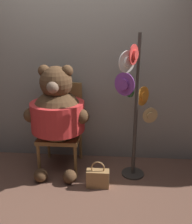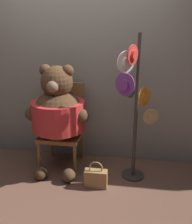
# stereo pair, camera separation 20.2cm
# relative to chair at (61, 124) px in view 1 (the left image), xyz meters

# --- Properties ---
(ground_plane) EXTENTS (14.00, 14.00, 0.00)m
(ground_plane) POSITION_rel_chair_xyz_m (0.17, -0.52, -0.56)
(ground_plane) COLOR brown
(wall_back) EXTENTS (8.00, 0.10, 2.60)m
(wall_back) POSITION_rel_chair_xyz_m (0.17, 0.27, 0.74)
(wall_back) COLOR gray
(wall_back) RESTS_ON ground_plane
(chair) EXTENTS (0.52, 0.52, 1.09)m
(chair) POSITION_rel_chair_xyz_m (0.00, 0.00, 0.00)
(chair) COLOR olive
(chair) RESTS_ON ground_plane
(teddy_bear) EXTENTS (0.79, 0.70, 1.36)m
(teddy_bear) POSITION_rel_chair_xyz_m (0.00, -0.19, 0.22)
(teddy_bear) COLOR #4C331E
(teddy_bear) RESTS_ON ground_plane
(hat_display_rack) EXTENTS (0.52, 0.43, 1.72)m
(hat_display_rack) POSITION_rel_chair_xyz_m (0.91, -0.21, 0.40)
(hat_display_rack) COLOR #332D28
(hat_display_rack) RESTS_ON ground_plane
(handbag_on_ground) EXTENTS (0.26, 0.11, 0.33)m
(handbag_on_ground) POSITION_rel_chair_xyz_m (0.52, -0.51, -0.45)
(handbag_on_ground) COLOR #A87A47
(handbag_on_ground) RESTS_ON ground_plane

